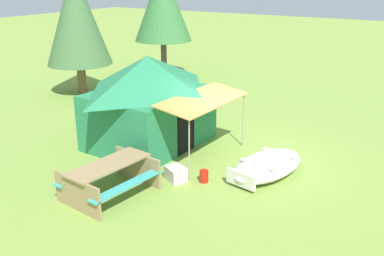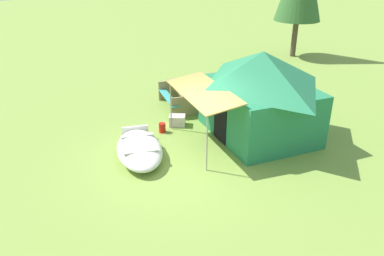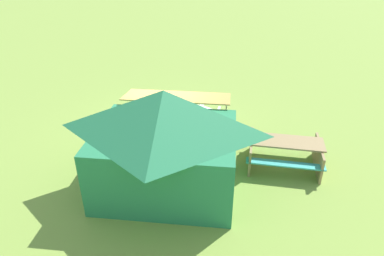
% 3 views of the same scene
% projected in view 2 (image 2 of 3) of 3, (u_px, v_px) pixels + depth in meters
% --- Properties ---
extents(ground_plane, '(80.00, 80.00, 0.00)m').
position_uv_depth(ground_plane, '(185.00, 160.00, 10.28)').
color(ground_plane, olive).
extents(beached_rowboat, '(2.55, 1.63, 0.46)m').
position_uv_depth(beached_rowboat, '(139.00, 149.00, 10.35)').
color(beached_rowboat, silver).
rests_on(beached_rowboat, ground_plane).
extents(canvas_cabin_tent, '(3.57, 3.92, 2.57)m').
position_uv_depth(canvas_cabin_tent, '(260.00, 93.00, 11.17)').
color(canvas_cabin_tent, '#267C4F').
rests_on(canvas_cabin_tent, ground_plane).
extents(picnic_table, '(2.10, 1.62, 0.76)m').
position_uv_depth(picnic_table, '(184.00, 94.00, 13.57)').
color(picnic_table, '#967D53').
rests_on(picnic_table, ground_plane).
extents(cooler_box, '(0.58, 0.63, 0.33)m').
position_uv_depth(cooler_box, '(177.00, 120.00, 12.24)').
color(cooler_box, silver).
rests_on(cooler_box, ground_plane).
extents(fuel_can, '(0.27, 0.27, 0.29)m').
position_uv_depth(fuel_can, '(162.00, 128.00, 11.79)').
color(fuel_can, red).
rests_on(fuel_can, ground_plane).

